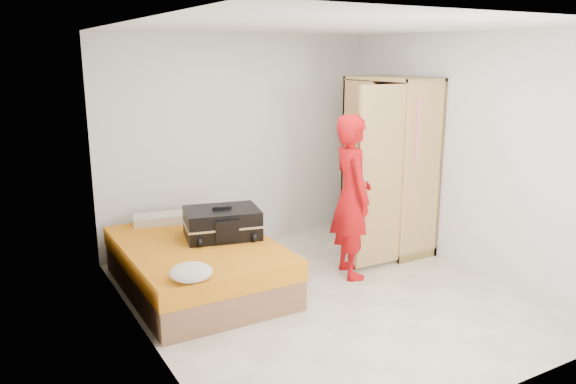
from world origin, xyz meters
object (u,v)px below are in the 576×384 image
suitcase (222,223)px  wardrobe (388,169)px  bed (198,265)px  person (352,197)px  round_cushion (191,272)px

suitcase → wardrobe: bearing=13.0°
bed → person: 1.77m
bed → suitcase: 0.50m
bed → round_cushion: round_cushion is taller
wardrobe → round_cushion: bearing=-161.8°
wardrobe → person: bearing=-150.8°
bed → wardrobe: 2.61m
round_cushion → suitcase: bearing=53.6°
person → round_cushion: (-1.98, -0.44, -0.31)m
suitcase → round_cushion: (-0.69, -0.94, -0.08)m
bed → suitcase: suitcase is taller
person → round_cushion: bearing=117.9°
person → round_cushion: 2.05m
bed → suitcase: size_ratio=2.31×
person → wardrobe: bearing=-45.5°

